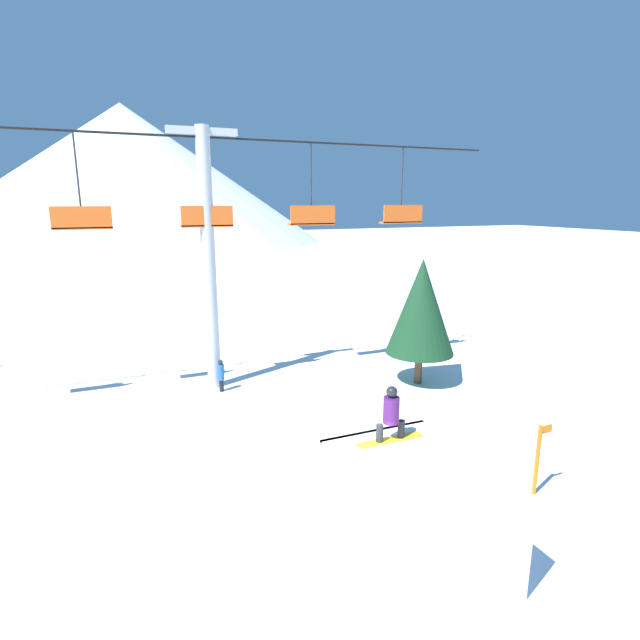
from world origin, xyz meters
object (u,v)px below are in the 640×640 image
at_px(distant_skier, 221,374).
at_px(trail_marker, 538,458).
at_px(snow_ramp, 414,514).
at_px(pine_tree_near, 421,307).
at_px(snowboarder, 391,415).

bearing_deg(distant_skier, trail_marker, -59.92).
relative_size(trail_marker, distant_skier, 1.44).
relative_size(snow_ramp, distant_skier, 2.75).
xyz_separation_m(snow_ramp, trail_marker, (3.96, 0.78, -0.06)).
bearing_deg(distant_skier, pine_tree_near, -15.95).
height_order(trail_marker, distant_skier, trail_marker).
bearing_deg(trail_marker, distant_skier, 120.08).
xyz_separation_m(snow_ramp, distant_skier, (-1.58, 10.34, -0.34)).
height_order(pine_tree_near, distant_skier, pine_tree_near).
bearing_deg(trail_marker, snowboarder, 175.41).
height_order(snow_ramp, snowboarder, snowboarder).
distance_m(pine_tree_near, distant_skier, 7.86).
distance_m(snow_ramp, snowboarder, 1.93).
xyz_separation_m(snowboarder, trail_marker, (3.88, -0.31, -1.65)).
xyz_separation_m(snowboarder, distant_skier, (-1.65, 9.25, -1.93)).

